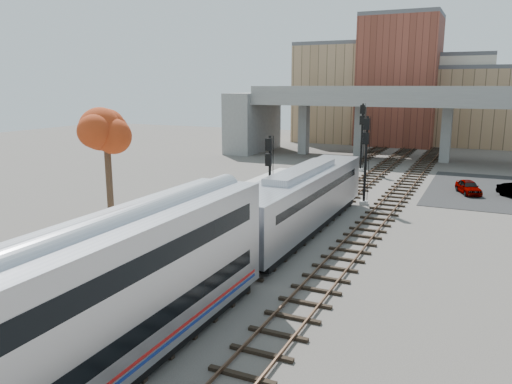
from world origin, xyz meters
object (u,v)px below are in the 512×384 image
Objects in this scene: signal_mast_mid at (365,161)px; tree at (106,136)px; coach at (3,357)px; car_a at (469,187)px; signal_mast_far at (362,137)px; locomotive at (302,199)px; signal_mast_near at (269,186)px.

tree is at bearing -133.62° from signal_mast_mid.
car_a is (9.63, 40.02, -2.13)m from coach.
signal_mast_far is 2.08× the size of car_a.
locomotive is at bearing -140.27° from car_a.
locomotive is 2.64× the size of signal_mast_mid.
tree is (-13.79, -14.47, 2.79)m from signal_mast_mid.
locomotive is at bearing 15.36° from signal_mast_near.
signal_mast_mid reaches higher than car_a.
signal_mast_near is 0.74× the size of tree.
coach is 6.81× the size of car_a.
signal_mast_mid is at bearing -75.72° from signal_mast_far.
coach reaches higher than locomotive.
locomotive is 19.97m from car_a.
locomotive is 22.61m from coach.
signal_mast_mid is 16.62m from signal_mast_far.
locomotive is 5.19× the size of car_a.
signal_mast_far is (-2.10, 25.58, 1.61)m from locomotive.
signal_mast_mid is at bearing 78.07° from locomotive.
tree is at bearing -155.47° from signal_mast_near.
car_a is at bearing 46.18° from signal_mast_mid.
signal_mast_near is at bearing -164.64° from locomotive.
signal_mast_near reaches higher than locomotive.
signal_mast_mid is at bearing 67.80° from signal_mast_near.
tree reaches higher than car_a.
signal_mast_far is 32.17m from tree.
coach is at bearing -56.19° from tree.
signal_mast_near is 0.84× the size of signal_mast_far.
car_a is at bearing -34.82° from signal_mast_far.
signal_mast_far reaches higher than signal_mast_mid.
locomotive is 2.98× the size of signal_mast_near.
tree is (-11.79, 17.61, 3.60)m from coach.
signal_mast_mid is 11.40m from car_a.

